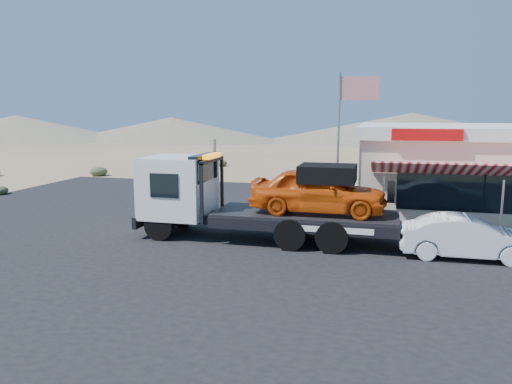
# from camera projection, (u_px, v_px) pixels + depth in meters

# --- Properties ---
(ground) EXTENTS (120.00, 120.00, 0.00)m
(ground) POSITION_uv_depth(u_px,v_px,m) (184.00, 247.00, 16.96)
(ground) COLOR #886C4D
(ground) RESTS_ON ground
(asphalt_lot) EXTENTS (32.00, 24.00, 0.02)m
(asphalt_lot) POSITION_uv_depth(u_px,v_px,m) (262.00, 230.00, 19.32)
(asphalt_lot) COLOR black
(asphalt_lot) RESTS_ON ground
(tow_truck) EXTENTS (9.06, 2.69, 3.03)m
(tow_truck) POSITION_uv_depth(u_px,v_px,m) (259.00, 195.00, 17.70)
(tow_truck) COLOR black
(tow_truck) RESTS_ON asphalt_lot
(white_sedan) EXTENTS (4.06, 1.48, 1.33)m
(white_sedan) POSITION_uv_depth(u_px,v_px,m) (467.00, 237.00, 15.52)
(white_sedan) COLOR silver
(white_sedan) RESTS_ON asphalt_lot
(jerky_store) EXTENTS (10.40, 9.97, 3.90)m
(jerky_store) POSITION_uv_depth(u_px,v_px,m) (476.00, 168.00, 22.60)
(jerky_store) COLOR beige
(jerky_store) RESTS_ON asphalt_lot
(flagpole) EXTENTS (1.55, 0.10, 6.00)m
(flagpole) POSITION_uv_depth(u_px,v_px,m) (345.00, 132.00, 19.42)
(flagpole) COLOR #99999E
(flagpole) RESTS_ON asphalt_lot
(desert_scrub) EXTENTS (25.95, 34.52, 0.72)m
(desert_scrub) POSITION_uv_depth(u_px,v_px,m) (17.00, 184.00, 29.14)
(desert_scrub) COLOR #384525
(desert_scrub) RESTS_ON ground
(distant_hills) EXTENTS (126.00, 48.00, 4.20)m
(distant_hills) POSITION_uv_depth(u_px,v_px,m) (269.00, 129.00, 71.73)
(distant_hills) COLOR #726B59
(distant_hills) RESTS_ON ground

